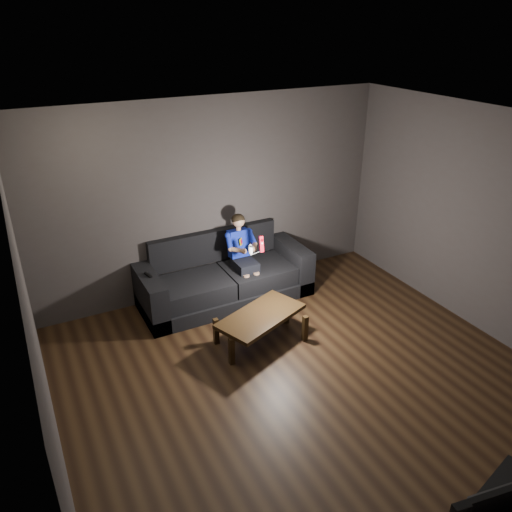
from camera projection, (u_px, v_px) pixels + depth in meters
floor at (310, 386)px, 5.36m from camera, size 5.00×5.00×0.00m
back_wall at (214, 198)px, 6.77m from camera, size 5.00×0.04×2.70m
left_wall at (38, 348)px, 3.74m from camera, size 0.04×5.00×2.70m
right_wall at (496, 228)px, 5.81m from camera, size 0.04×5.00×2.70m
ceiling at (325, 133)px, 4.18m from camera, size 5.00×5.00×0.02m
sofa at (223, 278)px, 6.92m from camera, size 2.34×1.01×0.90m
child at (242, 248)px, 6.78m from camera, size 0.43×0.52×1.05m
wii_remote_red at (261, 244)px, 6.39m from camera, size 0.06×0.08×0.22m
nunchuk_white at (251, 250)px, 6.36m from camera, size 0.08×0.10×0.15m
wii_remote_black at (148, 275)px, 6.25m from camera, size 0.07×0.15×0.03m
coffee_table at (261, 318)px, 5.93m from camera, size 1.20×0.90×0.39m
tv at (501, 503)px, 3.17m from camera, size 0.99×0.29×0.57m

